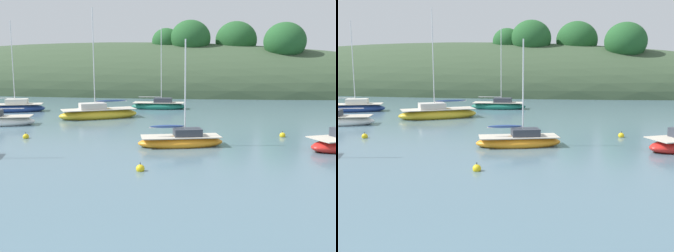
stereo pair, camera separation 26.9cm
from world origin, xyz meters
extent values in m
ellipsoid|color=#384C33|center=(-25.00, 73.05, 0.00)|extent=(150.00, 36.00, 20.35)
ellipsoid|color=#235628|center=(-5.34, 67.81, 10.41)|extent=(7.56, 6.87, 6.87)
ellipsoid|color=#235628|center=(-10.17, 68.72, 9.99)|extent=(5.56, 5.05, 5.05)
ellipsoid|color=#235628|center=(11.63, 66.18, 9.56)|extent=(7.36, 6.69, 6.69)
ellipsoid|color=#235628|center=(3.04, 71.03, 10.18)|extent=(7.90, 7.18, 7.18)
ellipsoid|color=orange|center=(1.02, 19.21, 0.25)|extent=(5.99, 3.64, 0.91)
cube|color=beige|center=(1.02, 19.21, 0.66)|extent=(5.51, 3.35, 0.06)
cube|color=#333842|center=(1.45, 19.35, 0.92)|extent=(2.12, 1.77, 0.52)
cylinder|color=silver|center=(1.29, 19.30, 3.82)|extent=(0.09, 0.09, 6.33)
cylinder|color=silver|center=(0.16, 18.92, 1.29)|extent=(2.28, 0.83, 0.07)
ellipsoid|color=#2D4784|center=(0.16, 18.92, 1.34)|extent=(2.23, 0.92, 0.20)
ellipsoid|color=#196B56|center=(-5.41, 40.92, 0.30)|extent=(6.99, 3.05, 1.08)
cube|color=beige|center=(-5.41, 40.92, 0.79)|extent=(6.43, 2.81, 0.06)
cube|color=#333842|center=(-4.87, 40.99, 1.08)|extent=(2.32, 1.73, 0.58)
cylinder|color=silver|center=(-5.08, 40.96, 5.34)|extent=(0.09, 0.09, 9.10)
cylinder|color=silver|center=(-6.49, 40.80, 1.49)|extent=(2.83, 0.39, 0.07)
ellipsoid|color=navy|center=(-21.58, 34.65, 0.33)|extent=(7.83, 5.25, 1.19)
cube|color=beige|center=(-21.58, 34.65, 0.86)|extent=(7.21, 4.83, 0.06)
cube|color=silver|center=(-21.03, 34.88, 1.17)|extent=(2.83, 2.45, 0.62)
cylinder|color=silver|center=(-21.24, 34.80, 5.61)|extent=(0.09, 0.09, 9.50)
cylinder|color=silver|center=(-22.67, 34.18, 1.60)|extent=(2.90, 1.29, 0.07)
cylinder|color=silver|center=(-15.76, 25.27, 1.49)|extent=(2.68, 1.09, 0.07)
ellipsoid|color=gold|center=(-9.46, 31.26, 0.35)|extent=(8.17, 6.65, 1.28)
cube|color=beige|center=(-9.46, 31.26, 0.93)|extent=(7.51, 6.11, 0.06)
cube|color=beige|center=(-10.00, 30.91, 1.25)|extent=(3.10, 2.88, 0.65)
cylinder|color=silver|center=(-9.80, 31.04, 5.93)|extent=(0.09, 0.09, 10.02)
cylinder|color=silver|center=(-8.39, 31.96, 1.69)|extent=(2.84, 1.90, 0.07)
ellipsoid|color=#2D4784|center=(-8.39, 31.96, 1.74)|extent=(2.80, 1.93, 0.20)
sphere|color=yellow|center=(7.96, 24.01, 0.12)|extent=(0.44, 0.44, 0.44)
cylinder|color=black|center=(7.96, 24.01, 0.39)|extent=(0.04, 0.04, 0.10)
sphere|color=yellow|center=(-10.61, 19.68, 0.12)|extent=(0.44, 0.44, 0.44)
cylinder|color=black|center=(-10.61, 19.68, 0.39)|extent=(0.04, 0.04, 0.10)
sphere|color=yellow|center=(0.03, 12.75, 0.12)|extent=(0.44, 0.44, 0.44)
cylinder|color=black|center=(0.03, 12.75, 0.39)|extent=(0.04, 0.04, 0.10)
camera|label=1|loc=(5.15, -5.47, 5.25)|focal=41.08mm
camera|label=2|loc=(5.41, -5.41, 5.25)|focal=41.08mm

